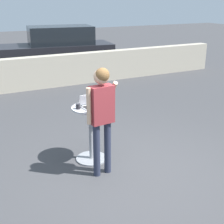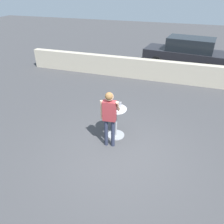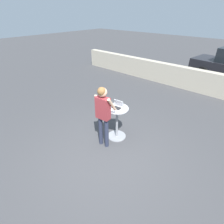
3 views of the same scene
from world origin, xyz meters
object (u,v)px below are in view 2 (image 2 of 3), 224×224
(laptop, at_px, (116,107))
(parked_car_near_street, at_px, (186,53))
(coffee_mug, at_px, (109,106))
(cafe_table, at_px, (116,121))
(standing_person, at_px, (109,113))

(laptop, distance_m, parked_car_near_street, 7.64)
(parked_car_near_street, bearing_deg, coffee_mug, -104.92)
(cafe_table, distance_m, coffee_mug, 0.52)
(cafe_table, xyz_separation_m, coffee_mug, (-0.22, -0.00, 0.48))
(laptop, relative_size, parked_car_near_street, 0.07)
(cafe_table, relative_size, standing_person, 0.56)
(coffee_mug, height_order, parked_car_near_street, parked_car_near_street)
(parked_car_near_street, bearing_deg, cafe_table, -103.36)
(standing_person, relative_size, parked_car_near_street, 0.38)
(parked_car_near_street, bearing_deg, standing_person, -102.74)
(laptop, xyz_separation_m, parked_car_near_street, (1.77, 7.43, -0.18))
(standing_person, bearing_deg, coffee_mug, 109.46)
(cafe_table, xyz_separation_m, standing_person, (-0.03, -0.52, 0.57))
(standing_person, bearing_deg, parked_car_near_street, 77.26)
(laptop, bearing_deg, parked_car_near_street, 76.57)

